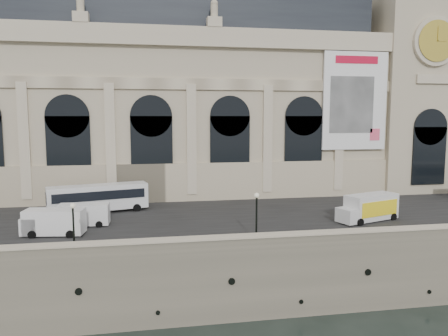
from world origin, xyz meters
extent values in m
plane|color=black|center=(0.00, 0.00, 0.00)|extent=(260.00, 260.00, 0.00)
cube|color=gray|center=(0.00, 35.00, 3.00)|extent=(160.00, 70.00, 6.00)
cube|color=#2D2D2D|center=(0.00, 14.00, 6.03)|extent=(160.00, 24.00, 0.06)
cube|color=gray|center=(0.00, 0.60, 6.55)|extent=(160.00, 1.20, 1.10)
cube|color=beige|center=(0.00, 0.60, 7.15)|extent=(160.00, 1.40, 0.12)
cube|color=#B7AB8D|center=(-6.00, 31.00, 17.00)|extent=(68.00, 18.00, 22.00)
cube|color=beige|center=(-6.00, 21.85, 8.50)|extent=(68.60, 0.40, 5.00)
cube|color=beige|center=(-6.00, 21.70, 26.80)|extent=(69.00, 0.80, 2.40)
cube|color=beige|center=(-6.00, 21.85, 21.00)|extent=(68.00, 0.30, 1.40)
cube|color=#23282E|center=(-6.00, 31.00, 31.00)|extent=(64.00, 15.00, 6.00)
cube|color=beige|center=(-19.00, 21.75, 14.00)|extent=(1.20, 0.50, 14.00)
cube|color=black|center=(-14.00, 21.82, 12.50)|extent=(5.20, 0.25, 9.00)
cylinder|color=black|center=(-14.00, 21.82, 17.00)|extent=(5.20, 0.25, 5.20)
cube|color=beige|center=(-9.00, 21.75, 14.00)|extent=(1.20, 0.50, 14.00)
cube|color=black|center=(-4.00, 21.82, 12.50)|extent=(5.20, 0.25, 9.00)
cylinder|color=black|center=(-4.00, 21.82, 17.00)|extent=(5.20, 0.25, 5.20)
cube|color=beige|center=(1.00, 21.75, 14.00)|extent=(1.20, 0.50, 14.00)
cube|color=black|center=(6.00, 21.82, 12.50)|extent=(5.20, 0.25, 9.00)
cylinder|color=black|center=(6.00, 21.82, 17.00)|extent=(5.20, 0.25, 5.20)
cube|color=beige|center=(11.00, 21.75, 14.00)|extent=(1.20, 0.50, 14.00)
cube|color=black|center=(16.00, 21.82, 12.50)|extent=(5.20, 0.25, 9.00)
cylinder|color=black|center=(16.00, 21.82, 17.00)|extent=(5.20, 0.25, 5.20)
cube|color=beige|center=(21.00, 21.75, 14.00)|extent=(1.20, 0.50, 14.00)
cube|color=white|center=(23.00, 21.55, 19.00)|extent=(9.00, 0.35, 13.00)
cube|color=red|center=(23.00, 21.35, 24.40)|extent=(6.00, 0.06, 1.00)
cube|color=gray|center=(22.50, 21.35, 18.50)|extent=(6.20, 0.06, 7.50)
cube|color=#EB5273|center=(26.00, 21.35, 14.50)|extent=(1.40, 0.06, 1.60)
cube|color=#B7AB8D|center=(34.00, 28.00, 21.00)|extent=(12.00, 14.00, 30.00)
cylinder|color=beige|center=(34.00, 20.75, 27.00)|extent=(6.60, 0.50, 6.60)
cylinder|color=black|center=(34.00, 20.45, 27.00)|extent=(5.40, 0.15, 5.40)
cylinder|color=gold|center=(34.00, 20.38, 27.00)|extent=(5.50, 0.06, 5.50)
cube|color=gold|center=(34.00, 20.30, 27.90)|extent=(0.14, 0.05, 2.00)
cube|color=gold|center=(34.60, 20.30, 27.00)|extent=(1.40, 0.05, 0.14)
cube|color=black|center=(34.00, 20.85, 11.50)|extent=(5.00, 0.25, 8.00)
cube|color=silver|center=(-10.17, 16.89, 7.83)|extent=(11.21, 5.03, 2.84)
cube|color=black|center=(-15.50, 15.48, 8.11)|extent=(0.62, 2.06, 1.10)
cube|color=black|center=(-9.86, 15.75, 8.20)|extent=(9.76, 2.66, 1.01)
cube|color=black|center=(-10.47, 18.04, 8.20)|extent=(9.76, 2.66, 1.01)
cylinder|color=black|center=(-13.86, 14.73, 6.46)|extent=(0.96, 0.50, 0.92)
cylinder|color=black|center=(-14.44, 16.94, 6.46)|extent=(0.96, 0.50, 0.92)
cylinder|color=black|center=(-5.89, 16.84, 6.46)|extent=(0.96, 0.50, 0.92)
cylinder|color=black|center=(-6.48, 19.05, 6.46)|extent=(0.96, 0.50, 0.92)
cube|color=white|center=(-13.14, 7.88, 7.33)|extent=(5.54, 2.80, 2.26)
cube|color=white|center=(-15.24, 8.18, 6.98)|extent=(1.76, 2.25, 1.57)
cube|color=black|center=(-15.78, 8.26, 7.52)|extent=(0.31, 1.76, 0.79)
cylinder|color=black|center=(-14.97, 7.10, 6.37)|extent=(0.77, 0.35, 0.75)
cylinder|color=black|center=(-14.67, 9.14, 6.37)|extent=(0.77, 0.35, 0.75)
cylinder|color=black|center=(-11.61, 6.61, 6.37)|extent=(0.77, 0.35, 0.75)
cylinder|color=black|center=(-11.31, 8.66, 6.37)|extent=(0.77, 0.35, 0.75)
cube|color=white|center=(-10.94, 11.03, 7.22)|extent=(4.94, 2.10, 2.07)
cube|color=white|center=(-12.88, 11.11, 6.90)|extent=(1.44, 1.95, 1.44)
cube|color=black|center=(-13.39, 11.13, 7.40)|extent=(0.13, 1.62, 0.72)
cylinder|color=black|center=(-12.53, 10.15, 6.34)|extent=(0.69, 0.25, 0.69)
cylinder|color=black|center=(-12.45, 12.04, 6.34)|extent=(0.69, 0.25, 0.69)
cylinder|color=black|center=(-9.42, 10.02, 6.34)|extent=(0.69, 0.25, 0.69)
cylinder|color=black|center=(-9.34, 11.91, 6.34)|extent=(0.69, 0.25, 0.69)
cube|color=silver|center=(18.58, 8.14, 7.51)|extent=(6.27, 4.06, 2.63)
cube|color=yellow|center=(18.96, 7.05, 7.51)|extent=(4.81, 1.74, 1.56)
cube|color=red|center=(18.96, 7.05, 7.51)|extent=(2.77, 1.01, 0.59)
cube|color=silver|center=(15.45, 7.04, 6.93)|extent=(2.18, 2.54, 1.46)
cylinder|color=black|center=(16.38, 6.17, 6.39)|extent=(0.83, 0.52, 0.78)
cylinder|color=black|center=(15.63, 8.29, 6.39)|extent=(0.83, 0.52, 0.78)
cylinder|color=black|center=(20.98, 7.79, 6.39)|extent=(0.83, 0.52, 0.78)
cylinder|color=black|center=(20.23, 9.90, 6.39)|extent=(0.83, 0.52, 0.78)
cylinder|color=black|center=(-10.52, 2.09, 6.19)|extent=(0.42, 0.42, 0.38)
cylinder|color=black|center=(-10.52, 2.09, 7.90)|extent=(0.15, 0.15, 3.81)
sphere|color=beige|center=(-10.52, 2.09, 9.90)|extent=(0.42, 0.42, 0.42)
cylinder|color=black|center=(4.74, 2.71, 6.20)|extent=(0.44, 0.44, 0.40)
cylinder|color=black|center=(4.74, 2.71, 8.02)|extent=(0.16, 0.16, 4.05)
sphere|color=beige|center=(4.74, 2.71, 10.15)|extent=(0.44, 0.44, 0.44)
camera|label=1|loc=(-4.57, -33.63, 17.02)|focal=35.00mm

